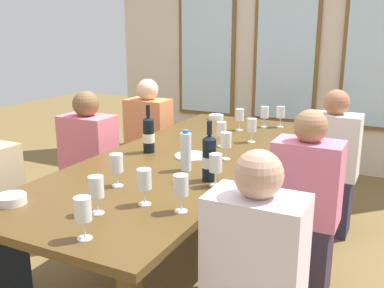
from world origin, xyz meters
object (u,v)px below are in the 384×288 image
(wine_glass_11, at_px, (240,116))
(wine_glass_4, at_px, (144,181))
(wine_glass_5, at_px, (265,113))
(seated_person_4, at_px, (149,144))
(wine_glass_3, at_px, (226,141))
(wine_glass_10, at_px, (216,165))
(wine_glass_8, at_px, (281,113))
(dining_table, at_px, (184,165))
(seated_person_1, at_px, (305,209))
(wine_glass_7, at_px, (181,187))
(white_plate_0, at_px, (192,156))
(wine_bottle_1, at_px, (209,158))
(wine_glass_0, at_px, (117,165))
(tasting_bowl_1, at_px, (216,117))
(wine_glass_2, at_px, (222,129))
(tasting_bowl_0, at_px, (11,199))
(wine_glass_9, at_px, (252,126))
(water_bottle, at_px, (186,151))
(seated_person_0, at_px, (90,169))
(wine_glass_1, at_px, (83,211))
(wine_bottle_0, at_px, (149,134))
(wine_glass_6, at_px, (96,188))
(seated_person_5, at_px, (331,167))

(wine_glass_11, bearing_deg, wine_glass_4, -84.91)
(wine_glass_5, bearing_deg, seated_person_4, -168.90)
(wine_glass_3, bearing_deg, wine_glass_10, -74.19)
(wine_glass_4, relative_size, wine_glass_8, 1.00)
(dining_table, bearing_deg, seated_person_1, -0.97)
(wine_glass_5, bearing_deg, wine_glass_7, -84.08)
(white_plate_0, relative_size, wine_bottle_1, 0.70)
(wine_glass_0, relative_size, wine_glass_5, 1.00)
(tasting_bowl_1, bearing_deg, wine_glass_2, -64.38)
(tasting_bowl_0, distance_m, wine_glass_9, 1.72)
(tasting_bowl_0, relative_size, tasting_bowl_1, 1.05)
(tasting_bowl_0, height_order, wine_glass_8, wine_glass_8)
(water_bottle, height_order, wine_glass_4, water_bottle)
(wine_glass_0, xyz_separation_m, wine_glass_2, (0.18, 0.98, 0.00))
(dining_table, xyz_separation_m, seated_person_0, (-0.80, 0.02, -0.15))
(tasting_bowl_0, height_order, seated_person_0, seated_person_0)
(wine_glass_1, xyz_separation_m, wine_glass_2, (-0.06, 1.52, 0.00))
(wine_bottle_0, xyz_separation_m, tasting_bowl_0, (-0.11, -1.05, -0.10))
(tasting_bowl_1, relative_size, wine_glass_1, 0.77)
(wine_glass_5, distance_m, wine_glass_7, 1.85)
(wine_glass_3, xyz_separation_m, wine_glass_9, (0.00, 0.48, -0.00))
(dining_table, bearing_deg, wine_glass_0, -94.46)
(wine_glass_1, bearing_deg, wine_glass_9, 86.99)
(wine_glass_9, height_order, wine_glass_11, same)
(wine_glass_0, bearing_deg, wine_glass_6, -68.68)
(wine_glass_2, height_order, wine_glass_10, same)
(white_plate_0, relative_size, water_bottle, 0.96)
(wine_glass_3, height_order, wine_glass_7, same)
(dining_table, height_order, seated_person_5, seated_person_5)
(wine_glass_9, distance_m, seated_person_4, 1.17)
(wine_glass_7, bearing_deg, wine_glass_0, 162.28)
(wine_glass_5, relative_size, seated_person_1, 0.16)
(wine_bottle_0, distance_m, tasting_bowl_1, 1.19)
(wine_glass_5, relative_size, seated_person_4, 0.16)
(wine_glass_3, relative_size, wine_glass_8, 1.00)
(tasting_bowl_0, distance_m, wine_glass_8, 2.29)
(wine_bottle_1, xyz_separation_m, wine_glass_0, (-0.39, -0.30, -0.01))
(wine_glass_11, height_order, seated_person_0, seated_person_0)
(tasting_bowl_0, xyz_separation_m, wine_glass_6, (0.43, 0.09, 0.10))
(wine_glass_11, distance_m, seated_person_0, 1.24)
(wine_bottle_1, relative_size, tasting_bowl_0, 2.35)
(wine_bottle_1, height_order, wine_glass_6, wine_bottle_1)
(water_bottle, relative_size, wine_glass_4, 1.38)
(wine_glass_1, xyz_separation_m, wine_glass_9, (0.09, 1.73, -0.00))
(wine_bottle_0, height_order, wine_glass_8, wine_bottle_0)
(water_bottle, bearing_deg, seated_person_1, 20.93)
(dining_table, xyz_separation_m, wine_bottle_1, (0.34, -0.36, 0.19))
(wine_glass_1, relative_size, wine_glass_6, 1.00)
(dining_table, relative_size, wine_glass_5, 15.34)
(wine_glass_3, height_order, wine_glass_9, same)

